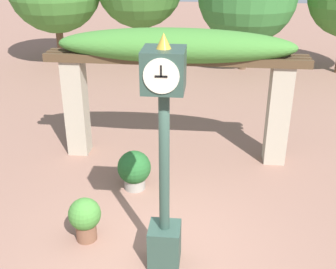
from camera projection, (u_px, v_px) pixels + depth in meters
ground_plane at (156, 250)px, 6.68m from camera, size 60.00×60.00×0.00m
pedestal_clock at (164, 159)px, 5.71m from camera, size 0.53×0.58×3.48m
pergola at (175, 59)px, 8.67m from camera, size 5.45×1.05×2.88m
potted_plant_near_left at (85, 217)px, 6.76m from camera, size 0.53×0.53×0.75m
potted_plant_far_left at (134, 169)px, 8.19m from camera, size 0.66×0.66×0.79m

